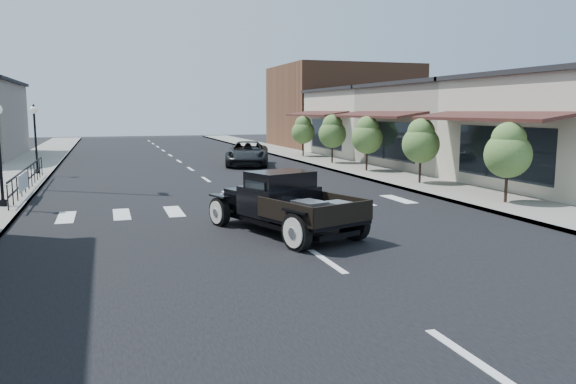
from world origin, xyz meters
name	(u,v)px	position (x,y,z in m)	size (l,w,h in m)	color
ground	(284,233)	(0.00, 0.00, 0.00)	(120.00, 120.00, 0.00)	black
road	(196,173)	(0.00, 15.00, 0.01)	(14.00, 80.00, 0.02)	black
road_markings	(214,185)	(0.00, 10.00, 0.00)	(12.00, 60.00, 0.06)	silver
sidewalk_left	(15,178)	(-8.50, 15.00, 0.07)	(3.00, 80.00, 0.15)	gray
sidewalk_right	(348,167)	(8.50, 15.00, 0.07)	(3.00, 80.00, 0.15)	gray
storefront_mid	(470,128)	(15.00, 13.00, 2.25)	(10.00, 9.00, 4.50)	gray
storefront_far	(392,124)	(15.00, 22.00, 2.25)	(10.00, 9.00, 4.50)	beige
far_building_right	(342,107)	(15.50, 32.00, 3.50)	(11.00, 10.00, 7.00)	brown
railing	(28,176)	(-7.30, 10.00, 0.65)	(0.08, 10.00, 1.00)	black
banner	(24,188)	(-7.22, 8.00, 0.45)	(0.04, 2.20, 0.60)	silver
lamp_post_c	(36,139)	(-7.60, 16.00, 1.84)	(0.36, 0.36, 3.37)	black
small_tree_a	(507,164)	(8.30, 1.62, 1.44)	(1.54, 1.54, 2.57)	#4C6F33
small_tree_b	(420,152)	(8.30, 7.05, 1.46)	(1.57, 1.57, 2.62)	#4C6F33
small_tree_c	(367,144)	(8.30, 12.19, 1.48)	(1.60, 1.60, 2.67)	#4C6F33
small_tree_d	(332,140)	(8.30, 16.79, 1.51)	(1.63, 1.63, 2.71)	#4C6F33
small_tree_e	(303,137)	(8.30, 21.91, 1.44)	(1.55, 1.55, 2.59)	#4C6F33
hotrod_pickup	(285,202)	(0.00, -0.07, 0.83)	(2.24, 4.79, 1.66)	black
second_car	(248,154)	(3.46, 17.92, 0.70)	(2.33, 5.05, 1.40)	black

